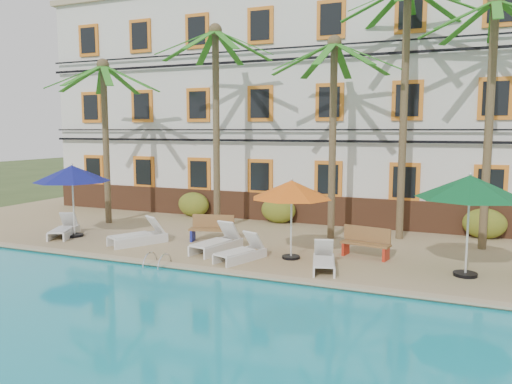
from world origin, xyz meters
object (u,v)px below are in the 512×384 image
at_px(lounger_a, 64,229).
at_px(pool_ladder, 157,265).
at_px(palm_a, 105,116).
at_px(lounger_c, 217,242).
at_px(palm_c, 333,108).
at_px(umbrella_blue, 72,174).
at_px(lounger_d, 241,252).
at_px(umbrella_green, 470,187).
at_px(palm_d, 405,77).
at_px(lounger_e, 324,260).
at_px(bench_left, 211,228).
at_px(lounger_b, 139,235).
at_px(palm_b, 216,99).
at_px(palm_e, 491,87).
at_px(umbrella_red, 292,190).
at_px(bench_right, 367,242).

relative_size(lounger_a, pool_ladder, 2.50).
distance_m(palm_a, lounger_c, 8.20).
xyz_separation_m(palm_c, umbrella_blue, (-8.76, -3.38, -2.36)).
bearing_deg(lounger_d, palm_a, 156.15).
relative_size(palm_c, umbrella_green, 2.55).
xyz_separation_m(palm_d, lounger_e, (-1.46, -4.95, -5.48)).
distance_m(umbrella_green, lounger_d, 6.63).
bearing_deg(bench_left, umbrella_green, -7.60).
xyz_separation_m(lounger_b, lounger_d, (4.13, -0.60, -0.03)).
bearing_deg(pool_ladder, lounger_c, 68.65).
height_order(palm_b, lounger_a, palm_b).
distance_m(palm_e, umbrella_red, 7.22).
bearing_deg(umbrella_red, palm_e, 33.70).
height_order(umbrella_blue, lounger_a, umbrella_blue).
bearing_deg(umbrella_green, lounger_b, -178.56).
bearing_deg(palm_b, umbrella_blue, -143.24).
relative_size(umbrella_green, lounger_a, 1.51).
distance_m(umbrella_green, lounger_e, 4.34).
bearing_deg(palm_a, bench_left, -14.26).
xyz_separation_m(palm_a, palm_c, (9.40, 0.68, 0.22)).
distance_m(umbrella_green, lounger_a, 13.80).
height_order(umbrella_red, lounger_e, umbrella_red).
bearing_deg(lounger_e, lounger_a, 176.78).
bearing_deg(lounger_b, bench_right, 9.38).
distance_m(umbrella_green, lounger_c, 7.67).
bearing_deg(palm_e, palm_c, -176.36).
relative_size(palm_a, palm_b, 0.86).
bearing_deg(palm_c, lounger_c, -130.26).
relative_size(umbrella_red, lounger_d, 1.34).
height_order(palm_a, umbrella_red, palm_a).
xyz_separation_m(lounger_e, bench_right, (0.85, 1.84, 0.21)).
xyz_separation_m(lounger_c, lounger_e, (3.71, -0.69, -0.05)).
distance_m(lounger_a, lounger_b, 3.29).
bearing_deg(palm_d, pool_ladder, -133.14).
height_order(umbrella_red, lounger_b, umbrella_red).
distance_m(lounger_a, bench_right, 10.89).
height_order(umbrella_green, lounger_b, umbrella_green).
bearing_deg(palm_c, lounger_a, -158.90).
bearing_deg(bench_left, umbrella_red, -19.21).
bearing_deg(lounger_a, palm_c, 21.10).
distance_m(palm_c, lounger_d, 6.24).
relative_size(palm_c, umbrella_red, 2.89).
height_order(umbrella_red, lounger_c, umbrella_red).
xyz_separation_m(umbrella_green, lounger_a, (-13.64, -0.30, -2.12)).
xyz_separation_m(palm_c, lounger_c, (-2.87, -3.39, -4.37)).
bearing_deg(umbrella_green, lounger_e, -166.84).
height_order(lounger_a, lounger_b, lounger_b).
relative_size(palm_d, lounger_e, 5.10).
distance_m(lounger_a, lounger_c, 6.25).
bearing_deg(palm_e, bench_right, -142.40).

